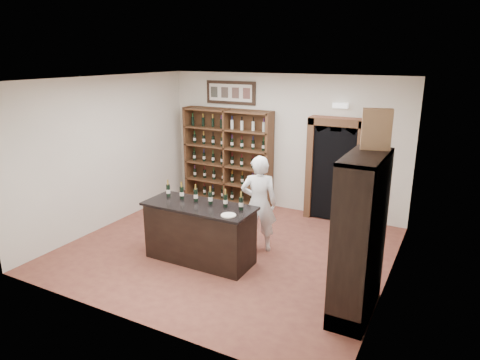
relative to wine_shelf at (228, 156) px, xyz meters
The scene contains 20 objects.
floor 2.89m from the wine_shelf, 60.87° to the right, with size 5.50×5.50×0.00m, color brown.
ceiling 3.28m from the wine_shelf, 60.87° to the right, with size 5.50×5.50×0.00m, color white.
wall_back 1.37m from the wine_shelf, ahead, with size 5.50×0.04×3.00m, color silver.
wall_left 2.78m from the wine_shelf, 121.86° to the right, with size 0.04×5.00×3.00m, color silver.
wall_right 4.69m from the wine_shelf, 29.94° to the right, with size 0.04×5.00×3.00m, color silver.
wine_shelf is the anchor object (origin of this frame).
framed_picture 1.46m from the wine_shelf, 90.00° to the left, with size 1.25×0.04×0.52m, color black.
arched_doorway 2.55m from the wine_shelf, ahead, with size 1.17×0.35×2.17m.
emergency_light 2.86m from the wine_shelf, ahead, with size 0.30×0.10×0.10m, color white.
tasting_counter 3.19m from the wine_shelf, 69.44° to the right, with size 1.88×0.78×1.00m.
counter_bottle_0 2.83m from the wine_shelf, 82.29° to the right, with size 0.07×0.07×0.30m.
counter_bottle_1 2.88m from the wine_shelf, 76.61° to the right, with size 0.07×0.07×0.30m.
counter_bottle_2 2.96m from the wine_shelf, 71.19° to the right, with size 0.07×0.07×0.30m.
counter_bottle_3 3.07m from the wine_shelf, 66.09° to the right, with size 0.07×0.07×0.30m.
counter_bottle_4 3.20m from the wine_shelf, 61.37° to the right, with size 0.07×0.07×0.30m.
counter_bottle_5 3.34m from the wine_shelf, 57.03° to the right, with size 0.07×0.07×0.30m.
side_cabinet 5.02m from the wine_shelf, 40.21° to the right, with size 0.48×1.20×2.20m.
shopkeeper 2.76m from the wine_shelf, 49.34° to the right, with size 0.63×0.42×1.74m, color white.
plate 3.61m from the wine_shelf, 60.50° to the right, with size 0.24×0.24×0.02m, color beige.
wine_crate 4.96m from the wine_shelf, 36.85° to the right, with size 0.37×0.15×0.53m, color tan.
Camera 1 is at (3.51, -6.16, 3.39)m, focal length 32.00 mm.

